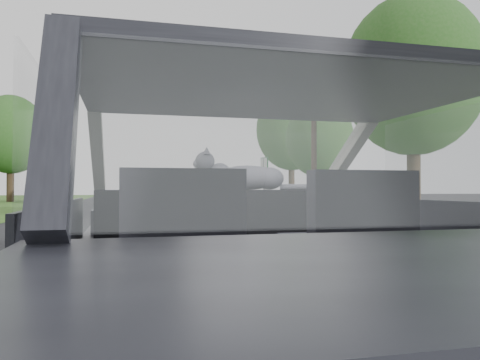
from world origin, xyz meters
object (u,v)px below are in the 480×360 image
subject_car (252,245)px  other_car (151,192)px  cat (247,176)px  utility_pole (314,128)px  highway_sign (264,184)px

subject_car → other_car: 22.04m
cat → other_car: (0.63, 21.39, -0.29)m
cat → utility_pole: utility_pole is taller
cat → utility_pole: bearing=77.4°
highway_sign → cat: bearing=-109.5°
subject_car → highway_sign: 18.99m
subject_car → cat: size_ratio=6.57×
other_car → utility_pole: 9.11m
subject_car → utility_pole: utility_pole is taller
utility_pole → cat: bearing=-114.5°
cat → highway_sign: highway_sign is taller
subject_car → other_car: bearing=88.0°
cat → highway_sign: 18.33m
subject_car → other_car: (0.77, 22.03, 0.07)m
other_car → subject_car: bearing=-85.4°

